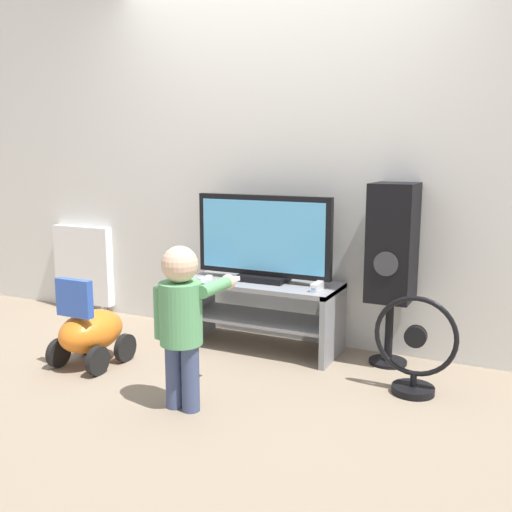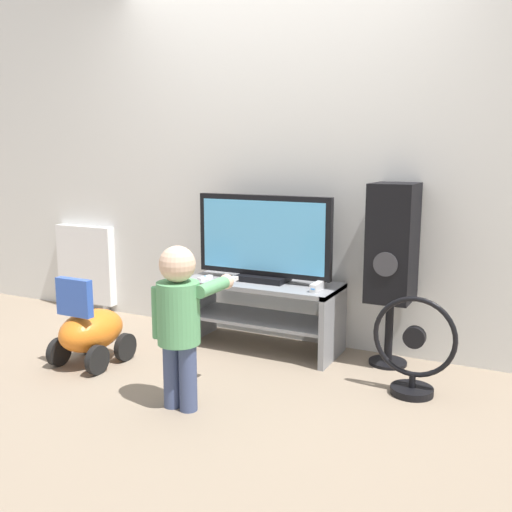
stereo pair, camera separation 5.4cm
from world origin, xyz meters
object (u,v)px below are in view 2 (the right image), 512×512
child (180,314)px  speaker_tower (393,246)px  floor_fan (414,351)px  ride_on_toy (91,330)px  television (263,239)px  remote_primary (205,278)px  radiator (86,265)px  game_console (318,286)px

child → speaker_tower: speaker_tower is taller
floor_fan → ride_on_toy: (-1.91, -0.44, -0.03)m
television → remote_primary: 0.48m
remote_primary → ride_on_toy: ride_on_toy is taller
speaker_tower → radiator: (-2.62, 0.14, -0.37)m
game_console → television: bearing=169.8°
speaker_tower → floor_fan: (0.23, -0.40, -0.51)m
television → floor_fan: size_ratio=1.72×
speaker_tower → ride_on_toy: size_ratio=1.98×
floor_fan → ride_on_toy: size_ratio=0.97×
speaker_tower → floor_fan: size_ratio=2.05×
television → game_console: 0.50m
floor_fan → radiator: 2.91m
child → radiator: size_ratio=1.20×
remote_primary → radiator: 1.45m
television → ride_on_toy: (-0.83, -0.77, -0.53)m
child → ride_on_toy: (-0.87, 0.27, -0.29)m
game_console → radiator: 2.22m
ride_on_toy → radiator: size_ratio=0.80×
child → radiator: bearing=145.4°
floor_fan → speaker_tower: bearing=120.3°
game_console → remote_primary: bearing=-175.4°
television → remote_primary: size_ratio=7.17×
television → radiator: bearing=173.3°
remote_primary → speaker_tower: 1.27m
television → speaker_tower: size_ratio=0.84×
floor_fan → game_console: bearing=159.0°
television → remote_primary: (-0.37, -0.14, -0.27)m
remote_primary → radiator: bearing=166.0°
child → radiator: child is taller
game_console → speaker_tower: (0.42, 0.15, 0.26)m
floor_fan → radiator: size_ratio=0.78×
television → speaker_tower: 0.85m
television → floor_fan: bearing=-16.9°
television → ride_on_toy: size_ratio=1.67×
child → ride_on_toy: 0.96m
television → speaker_tower: (0.84, 0.07, 0.00)m
speaker_tower → ride_on_toy: bearing=-153.4°
game_console → remote_primary: game_console is taller
child → ride_on_toy: size_ratio=1.50×
remote_primary → child: 0.99m
television → speaker_tower: bearing=4.8°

